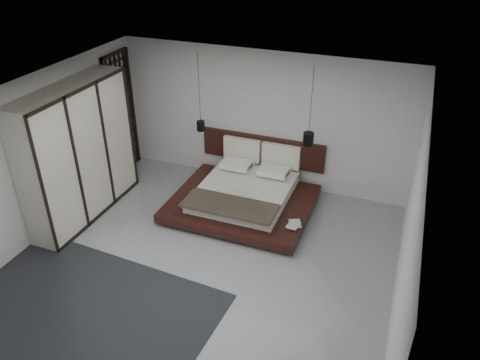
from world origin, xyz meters
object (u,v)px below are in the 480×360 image
at_px(bed, 245,194).
at_px(rug, 75,318).
at_px(lattice_screen, 122,114).
at_px(pendant_left, 201,125).
at_px(wardrobe, 78,153).
at_px(pendant_right, 308,139).

height_order(bed, rug, bed).
relative_size(lattice_screen, pendant_left, 1.71).
xyz_separation_m(lattice_screen, wardrobe, (0.25, -1.79, -0.05)).
bearing_deg(wardrobe, rug, -57.62).
bearing_deg(pendant_left, bed, -20.24).
bearing_deg(wardrobe, pendant_right, 23.39).
distance_m(pendant_right, rug, 4.85).
distance_m(pendant_right, wardrobe, 4.16).
height_order(pendant_left, rug, pendant_left).
height_order(bed, pendant_left, pendant_left).
xyz_separation_m(lattice_screen, pendant_right, (4.06, -0.14, 0.16)).
xyz_separation_m(pendant_right, wardrobe, (-3.81, -1.65, -0.21)).
xyz_separation_m(bed, pendant_left, (-1.08, 0.40, 1.11)).
distance_m(lattice_screen, pendant_left, 1.92).
height_order(pendant_right, rug, pendant_right).
bearing_deg(pendant_right, rug, -119.96).
bearing_deg(bed, pendant_left, 159.76).
xyz_separation_m(bed, pendant_right, (1.08, 0.40, 1.18)).
xyz_separation_m(lattice_screen, pendant_left, (1.91, -0.14, 0.09)).
bearing_deg(pendant_left, rug, -92.31).
relative_size(wardrobe, rug, 0.67).
relative_size(pendant_left, wardrobe, 0.60).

